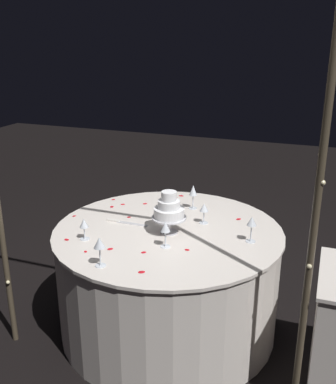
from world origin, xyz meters
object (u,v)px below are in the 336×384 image
Objects in this scene: wine_glass_1 at (99,244)px; cake_knife at (124,222)px; main_table at (168,278)px; wine_glass_0 at (165,228)px; wine_glass_3 at (204,209)px; wine_glass_2 at (252,223)px; wine_glass_5 at (84,225)px; decorative_arch at (132,119)px; tiered_cake at (169,210)px; wine_glass_4 at (193,192)px.

wine_glass_1 reaches higher than cake_knife.
main_table is at bearing -178.49° from cake_knife.
wine_glass_3 is at bearing -105.15° from wine_glass_0.
wine_glass_2 is 0.85m from cake_knife.
wine_glass_0 is 0.47m from cake_knife.
wine_glass_5 is 0.46× the size of cake_knife.
wine_glass_5 is (0.43, -0.18, -0.70)m from decorative_arch.
decorative_arch is at bearing 74.51° from wine_glass_3.
wine_glass_1 is at bearing 39.85° from wine_glass_2.
wine_glass_1 is 0.61m from cake_knife.
decorative_arch is 8.17× the size of cake_knife.
tiered_cake is at bearing 5.95° from wine_glass_2.
tiered_cake is at bearing -110.16° from wine_glass_1.
cake_knife is at bearing -31.86° from wine_glass_0.
wine_glass_2 is 0.92× the size of wine_glass_4.
decorative_arch is 0.70m from wine_glass_1.
tiered_cake reaches higher than wine_glass_3.
wine_glass_4 is at bearing -95.85° from main_table.
wine_glass_3 reaches higher than main_table.
wine_glass_4 is (-0.21, -0.99, 0.00)m from wine_glass_1.
wine_glass_2 is at bearing -161.28° from wine_glass_5.
wine_glass_0 reaches higher than main_table.
wine_glass_2 is 1.21× the size of wine_glass_5.
main_table is 8.78× the size of wine_glass_1.
cake_knife is (0.31, -0.50, -0.79)m from decorative_arch.
main_table is at bearing -72.94° from wine_glass_0.
tiered_cake reaches higher than wine_glass_5.
decorative_arch is 13.50× the size of wine_glass_4.
tiered_cake is 1.70× the size of wine_glass_0.
cake_knife is at bearing 1.51° from main_table.
main_table is at bearing -142.95° from wine_glass_5.
wine_glass_2 is 0.56× the size of cake_knife.
wine_glass_0 is at bearing 107.06° from main_table.
cake_knife is (-0.12, -0.31, -0.09)m from wine_glass_5.
tiered_cake is 0.37m from cake_knife.
wine_glass_1 is at bearing 64.55° from wine_glass_3.
decorative_arch reaches higher than wine_glass_2.
main_table is 5.04× the size of cake_knife.
decorative_arch is 0.99m from cake_knife.
wine_glass_4 reaches higher than wine_glass_5.
wine_glass_0 is 0.65m from wine_glass_4.
main_table is 0.48m from cake_knife.
wine_glass_0 is 0.51m from wine_glass_5.
tiered_cake reaches higher than cake_knife.
wine_glass_5 is at bearing 38.85° from wine_glass_3.
tiered_cake is 0.53m from wine_glass_5.
decorative_arch reaches higher than wine_glass_0.
wine_glass_2 is at bearing 140.97° from wine_glass_4.
cake_knife is at bearing -110.66° from wine_glass_5.
wine_glass_1 is 0.95× the size of wine_glass_4.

